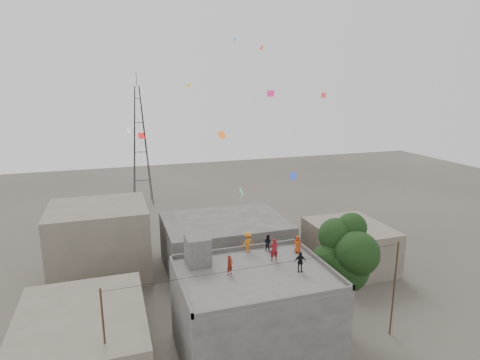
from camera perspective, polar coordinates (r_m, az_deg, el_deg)
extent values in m
plane|color=#403B34|center=(30.30, 1.93, -23.51)|extent=(140.00, 140.00, 0.00)
cube|color=#464341|center=(28.60, 1.98, -18.70)|extent=(10.00, 8.00, 6.00)
cube|color=#585653|center=(27.10, 2.04, -13.23)|extent=(10.00, 8.00, 0.10)
cube|color=#464341|center=(30.38, -0.54, -9.75)|extent=(10.00, 0.15, 0.30)
cube|color=#464341|center=(23.80, 5.44, -16.79)|extent=(10.00, 0.15, 0.30)
cube|color=#464341|center=(28.93, 11.42, -11.27)|extent=(0.15, 8.00, 0.30)
cube|color=#464341|center=(25.90, -8.57, -14.23)|extent=(0.15, 8.00, 0.30)
cube|color=#464341|center=(28.12, -6.03, -9.91)|extent=(1.60, 1.80, 2.00)
cube|color=#645B4F|center=(29.66, -21.44, -20.73)|extent=(8.00, 10.00, 4.00)
cube|color=#464341|center=(41.26, -2.14, -8.96)|extent=(12.00, 9.00, 5.00)
cube|color=#645B4F|center=(41.43, -19.29, -8.15)|extent=(9.00, 8.00, 7.00)
cube|color=#645B4F|center=(42.76, 15.28, -9.05)|extent=(7.00, 8.00, 4.40)
cylinder|color=black|center=(32.33, 14.28, -17.11)|extent=(0.44, 0.44, 4.00)
cylinder|color=black|center=(31.71, 14.59, -14.47)|extent=(0.64, 0.91, 2.14)
sphere|color=black|center=(30.85, 14.63, -11.97)|extent=(3.60, 3.60, 3.60)
sphere|color=black|center=(31.33, 16.14, -10.07)|extent=(3.00, 3.00, 3.00)
sphere|color=black|center=(30.62, 12.72, -11.23)|extent=(2.80, 2.80, 2.80)
sphere|color=black|center=(29.89, 16.28, -9.99)|extent=(3.20, 3.20, 3.20)
sphere|color=black|center=(30.54, 13.49, -7.68)|extent=(2.60, 2.60, 2.60)
sphere|color=black|center=(30.67, 15.61, -6.53)|extent=(2.20, 2.20, 2.20)
cylinder|color=black|center=(25.71, -18.61, -21.70)|extent=(0.12, 0.12, 7.40)
cylinder|color=black|center=(32.25, 21.06, -14.28)|extent=(0.12, 0.12, 7.40)
cylinder|color=black|center=(25.71, 4.11, -11.95)|extent=(20.00, 0.52, 0.02)
cylinder|color=black|center=(62.64, -14.72, 4.54)|extent=(1.27, 1.27, 18.01)
cylinder|color=black|center=(62.76, -13.16, 4.64)|extent=(1.27, 1.27, 18.01)
cylinder|color=black|center=(64.43, -13.30, 4.85)|extent=(1.27, 1.27, 18.01)
cylinder|color=black|center=(64.32, -14.82, 4.75)|extent=(1.27, 1.27, 18.01)
cube|color=black|center=(64.54, -13.73, -0.04)|extent=(2.36, 0.08, 0.08)
cube|color=black|center=(64.54, -13.73, -0.04)|extent=(0.08, 2.36, 0.08)
cube|color=black|center=(63.67, -13.95, 3.90)|extent=(1.81, 0.08, 0.08)
cube|color=black|center=(63.67, -13.95, 3.90)|extent=(0.08, 1.81, 0.08)
cube|color=black|center=(63.11, -14.19, 7.93)|extent=(1.26, 0.08, 0.08)
cube|color=black|center=(63.11, -14.19, 7.93)|extent=(0.08, 1.26, 0.08)
cube|color=black|center=(62.89, -14.38, 11.19)|extent=(0.82, 0.08, 0.08)
cube|color=black|center=(62.89, -14.38, 11.19)|extent=(0.08, 0.82, 0.08)
cylinder|color=black|center=(62.87, -14.53, 13.74)|extent=(0.08, 0.08, 2.00)
imported|color=maroon|center=(28.63, 4.84, -9.84)|extent=(0.64, 0.45, 1.64)
imported|color=#B33E14|center=(30.16, 8.19, -9.03)|extent=(0.76, 0.72, 1.31)
imported|color=black|center=(30.24, 3.96, -8.89)|extent=(0.77, 0.79, 1.28)
imported|color=black|center=(27.28, 8.54, -11.44)|extent=(0.87, 0.49, 1.40)
imported|color=#CD6A17|center=(29.89, 1.10, -8.85)|extent=(1.13, 0.86, 1.55)
imported|color=maroon|center=(26.63, -1.46, -12.01)|extent=(0.58, 0.52, 1.34)
plane|color=red|center=(31.93, -13.87, 6.13)|extent=(0.53, 0.36, 0.43)
plane|color=#F22681|center=(31.49, 4.40, 12.16)|extent=(0.60, 0.39, 0.49)
plane|color=yellow|center=(37.84, -7.30, 13.24)|extent=(0.53, 0.52, 0.36)
plane|color=blue|center=(30.25, 7.57, 0.56)|extent=(0.29, 0.49, 0.55)
plane|color=white|center=(30.36, -15.57, 6.82)|extent=(0.32, 0.47, 0.42)
plane|color=#ED451A|center=(39.57, 3.10, 18.28)|extent=(0.41, 0.34, 0.35)
plane|color=#36CC78|center=(27.58, 0.20, -1.61)|extent=(0.39, 0.54, 0.45)
plane|color=#E8363C|center=(38.95, 11.79, 11.72)|extent=(0.49, 0.18, 0.46)
plane|color=orange|center=(23.40, -2.62, 6.44)|extent=(0.55, 0.45, 0.38)
plane|color=#4884D8|center=(41.56, -0.75, 19.36)|extent=(0.33, 0.10, 0.33)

